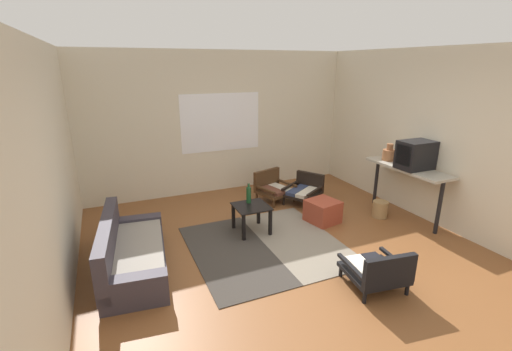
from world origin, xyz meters
name	(u,v)px	position (x,y,z in m)	size (l,w,h in m)	color
ground_plane	(296,261)	(0.00, 0.00, 0.00)	(7.80, 7.80, 0.00)	brown
far_wall_with_window	(220,123)	(0.00, 3.06, 1.35)	(5.60, 0.13, 2.70)	beige
side_wall_right	(439,138)	(2.66, 0.30, 1.35)	(0.12, 6.60, 2.70)	beige
side_wall_left	(46,182)	(-2.66, 0.30, 1.35)	(0.12, 6.60, 2.70)	beige
area_rug	(266,245)	(-0.19, 0.51, 0.01)	(2.04, 2.05, 0.01)	#38332D
couch	(130,254)	(-1.97, 0.65, 0.21)	(0.90, 1.78, 0.67)	#38333D
coffee_table	(251,212)	(-0.20, 1.00, 0.33)	(0.50, 0.51, 0.43)	black
armchair_by_window	(273,187)	(0.68, 2.07, 0.26)	(0.73, 0.70, 0.55)	#472D19
armchair_striped_foreground	(378,271)	(0.55, -0.88, 0.23)	(0.69, 0.68, 0.52)	black
armchair_corner	(305,189)	(1.16, 1.73, 0.25)	(0.83, 0.80, 0.51)	black
ottoman_orange	(323,211)	(0.99, 0.88, 0.18)	(0.45, 0.45, 0.36)	#993D28
console_shelf	(407,172)	(2.33, 0.51, 0.77)	(0.47, 1.45, 0.87)	#B2AD9E
crt_television	(416,155)	(2.32, 0.40, 1.09)	(0.53, 0.37, 0.44)	black
clay_vase	(389,154)	(2.33, 0.95, 0.98)	(0.22, 0.22, 0.29)	#935B38
glass_bottle	(249,195)	(-0.19, 1.13, 0.56)	(0.07, 0.07, 0.31)	#194723
wicker_basket	(380,209)	(1.97, 0.65, 0.14)	(0.25, 0.25, 0.28)	#9E7A4C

